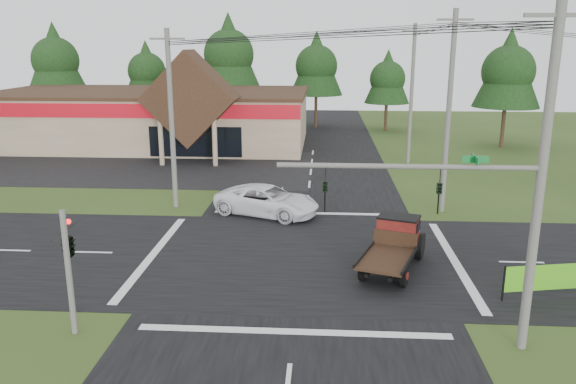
{
  "coord_description": "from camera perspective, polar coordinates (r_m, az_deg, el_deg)",
  "views": [
    {
      "loc": [
        0.91,
        -24.41,
        9.62
      ],
      "look_at": [
        -0.86,
        3.57,
        2.2
      ],
      "focal_mm": 35.0,
      "sensor_mm": 36.0,
      "label": 1
    }
  ],
  "objects": [
    {
      "name": "roadside_banner",
      "position": [
        24.32,
        25.41,
        -8.14
      ],
      "size": [
        4.2,
        0.96,
        1.45
      ],
      "primitive_type": null,
      "rotation": [
        0.0,
        0.0,
        0.2
      ],
      "color": "#4BAA16",
      "rests_on": "ground"
    },
    {
      "name": "tree_row_e",
      "position": [
        64.9,
        10.09,
        11.43
      ],
      "size": [
        5.04,
        5.04,
        9.09
      ],
      "color": "#332316",
      "rests_on": "ground"
    },
    {
      "name": "tree_row_c",
      "position": [
        66.32,
        -6.03,
        13.96
      ],
      "size": [
        7.28,
        7.28,
        13.13
      ],
      "color": "#332316",
      "rests_on": "ground"
    },
    {
      "name": "white_pickup",
      "position": [
        32.48,
        -2.14,
        -0.87
      ],
      "size": [
        6.67,
        4.81,
        1.69
      ],
      "primitive_type": "imported",
      "rotation": [
        0.0,
        0.0,
        1.2
      ],
      "color": "white",
      "rests_on": "ground"
    },
    {
      "name": "road_ew",
      "position": [
        26.25,
        1.38,
        -6.65
      ],
      "size": [
        120.0,
        12.0,
        0.02
      ],
      "primitive_type": "cube",
      "color": "black",
      "rests_on": "ground"
    },
    {
      "name": "tree_row_a",
      "position": [
        71.46,
        -22.57,
        12.46
      ],
      "size": [
        6.72,
        6.72,
        12.12
      ],
      "color": "#332316",
      "rests_on": "ground"
    },
    {
      "name": "utility_pole_nr",
      "position": [
        18.58,
        24.29,
        1.12
      ],
      "size": [
        2.0,
        0.3,
        11.0
      ],
      "color": "#595651",
      "rests_on": "ground"
    },
    {
      "name": "utility_pole_nw",
      "position": [
        33.88,
        -11.76,
        7.34
      ],
      "size": [
        2.0,
        0.3,
        10.5
      ],
      "color": "#595651",
      "rests_on": "ground"
    },
    {
      "name": "utility_pole_n",
      "position": [
        47.11,
        12.44,
        9.75
      ],
      "size": [
        2.0,
        0.3,
        11.2
      ],
      "color": "#595651",
      "rests_on": "ground"
    },
    {
      "name": "traffic_signal_mast",
      "position": [
        18.36,
        18.97,
        -2.44
      ],
      "size": [
        8.12,
        0.24,
        7.0
      ],
      "color": "#595651",
      "rests_on": "ground"
    },
    {
      "name": "tree_side_ne",
      "position": [
        57.07,
        21.5,
        11.57
      ],
      "size": [
        6.16,
        6.16,
        11.11
      ],
      "color": "#332316",
      "rests_on": "ground"
    },
    {
      "name": "cvs_building",
      "position": [
        56.89,
        -13.51,
        7.51
      ],
      "size": [
        30.4,
        18.2,
        9.19
      ],
      "color": "gray",
      "rests_on": "ground"
    },
    {
      "name": "utility_pole_ne",
      "position": [
        33.38,
        16.01,
        7.84
      ],
      "size": [
        2.0,
        0.3,
        11.5
      ],
      "color": "#595651",
      "rests_on": "ground"
    },
    {
      "name": "parking_apron",
      "position": [
        46.89,
        -15.02,
        2.49
      ],
      "size": [
        28.0,
        14.0,
        0.02
      ],
      "primitive_type": "cube",
      "color": "black",
      "rests_on": "ground"
    },
    {
      "name": "tree_row_b",
      "position": [
        69.69,
        -14.16,
        11.99
      ],
      "size": [
        5.6,
        5.6,
        10.1
      ],
      "color": "#332316",
      "rests_on": "ground"
    },
    {
      "name": "road_ns",
      "position": [
        26.25,
        1.38,
        -6.66
      ],
      "size": [
        12.0,
        120.0,
        0.02
      ],
      "primitive_type": "cube",
      "color": "black",
      "rests_on": "ground"
    },
    {
      "name": "tree_row_d",
      "position": [
        66.45,
        2.9,
        12.87
      ],
      "size": [
        6.16,
        6.16,
        11.11
      ],
      "color": "#332316",
      "rests_on": "ground"
    },
    {
      "name": "traffic_signal_corner",
      "position": [
        20.0,
        -21.52,
        -4.0
      ],
      "size": [
        0.53,
        2.48,
        4.4
      ],
      "color": "#595651",
      "rests_on": "ground"
    },
    {
      "name": "ground",
      "position": [
        26.25,
        1.38,
        -6.68
      ],
      "size": [
        120.0,
        120.0,
        0.0
      ],
      "primitive_type": "plane",
      "color": "#304418",
      "rests_on": "ground"
    },
    {
      "name": "antique_flatbed_truck",
      "position": [
        24.91,
        10.58,
        -5.43
      ],
      "size": [
        3.66,
        5.66,
        2.21
      ],
      "primitive_type": null,
      "rotation": [
        0.0,
        0.0,
        -0.34
      ],
      "color": "#600D17",
      "rests_on": "ground"
    }
  ]
}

